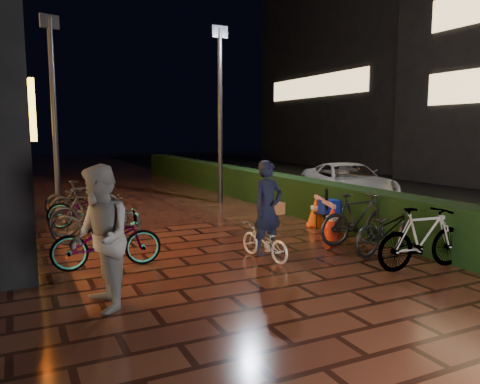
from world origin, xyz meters
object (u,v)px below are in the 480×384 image
bystander_person (100,238)px  van (348,182)px  cyclist (266,223)px  traffic_barrier (324,216)px  cart_assembly (329,208)px

bystander_person → van: size_ratio=0.42×
cyclist → traffic_barrier: cyclist is taller
bystander_person → cyclist: bystander_person is taller
traffic_barrier → cart_assembly: 0.24m
cyclist → van: bearing=40.4°
bystander_person → traffic_barrier: (5.36, 2.59, -0.57)m
bystander_person → traffic_barrier: bystander_person is taller
cart_assembly → van: bearing=46.1°
van → cyclist: size_ratio=2.50×
van → traffic_barrier: (-3.39, -3.41, -0.25)m
cyclist → traffic_barrier: 2.75m
van → bystander_person: bearing=-128.3°
cyclist → cart_assembly: size_ratio=1.74×
bystander_person → cart_assembly: size_ratio=1.84×
bystander_person → cart_assembly: bearing=113.0°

